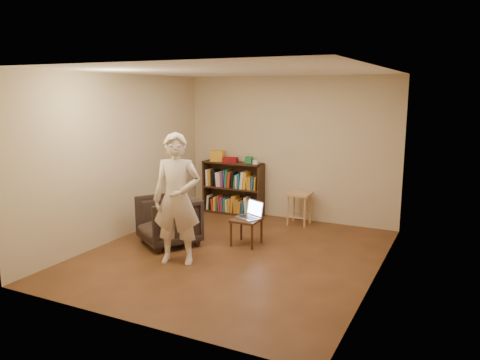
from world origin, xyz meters
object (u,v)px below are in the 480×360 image
at_px(bookshelf, 233,191).
at_px(person, 177,199).
at_px(armchair, 168,221).
at_px(side_table, 246,223).
at_px(laptop, 251,214).
at_px(stool, 299,199).

relative_size(bookshelf, person, 0.67).
bearing_deg(armchair, person, -13.08).
xyz_separation_m(side_table, laptop, (0.04, 0.08, 0.13)).
bearing_deg(bookshelf, person, -79.11).
height_order(stool, person, person).
relative_size(bookshelf, stool, 2.11).
bearing_deg(person, bookshelf, 82.89).
relative_size(laptop, person, 0.25).
bearing_deg(armchair, stool, 86.35).
xyz_separation_m(armchair, side_table, (1.09, 0.50, -0.03)).
distance_m(laptop, person, 1.36).
bearing_deg(stool, laptop, -103.01).
bearing_deg(armchair, side_table, 57.50).
bearing_deg(stool, armchair, -126.65).
bearing_deg(laptop, person, -89.99).
height_order(side_table, person, person).
bearing_deg(bookshelf, laptop, -54.74).
distance_m(bookshelf, armchair, 2.10).
bearing_deg(side_table, person, -115.79).
relative_size(side_table, person, 0.23).
height_order(stool, side_table, stool).
distance_m(armchair, side_table, 1.20).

